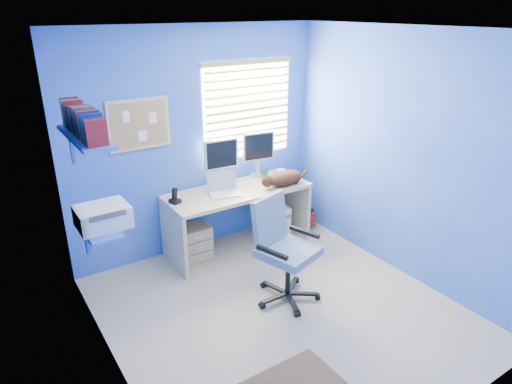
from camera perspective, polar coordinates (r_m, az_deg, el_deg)
floor at (r=4.44m, az=3.08°, el=-14.56°), size 3.00×3.20×0.00m
ceiling at (r=3.56m, az=3.95°, el=19.66°), size 3.00×3.20×0.00m
wall_back at (r=5.13m, az=-7.29°, el=6.13°), size 3.00×0.01×2.50m
wall_front at (r=2.85m, az=23.26°, el=-9.42°), size 3.00×0.01×2.50m
wall_left at (r=3.23m, az=-18.51°, el=-4.80°), size 0.01×3.20×2.50m
wall_right at (r=4.83m, az=17.97°, el=4.18°), size 0.01×3.20×2.50m
desk at (r=5.29m, az=-2.24°, el=-3.40°), size 1.65×0.65×0.74m
laptop at (r=4.97m, az=-3.96°, el=0.85°), size 0.38×0.33×0.22m
monitor_left at (r=5.20m, az=-4.44°, el=3.71°), size 0.41×0.16×0.54m
monitor_right at (r=5.48m, az=0.19°, el=4.75°), size 0.41×0.17×0.54m
phone at (r=4.83m, az=-10.13°, el=-0.42°), size 0.12×0.13×0.17m
mug at (r=5.42m, az=1.00°, el=2.07°), size 0.10×0.09×0.10m
cd_spindle at (r=5.57m, az=3.08°, el=2.47°), size 0.13×0.13×0.07m
cat at (r=5.25m, az=3.56°, el=1.76°), size 0.47×0.26×0.17m
tower_pc at (r=5.59m, az=2.35°, el=-3.56°), size 0.22×0.45×0.45m
drawer_boxes at (r=5.18m, az=-7.78°, el=-6.29°), size 0.35×0.28×0.41m
yellow_book at (r=5.42m, az=2.35°, el=-5.68°), size 0.03×0.17×0.24m
backpack at (r=5.87m, az=6.30°, el=-3.17°), size 0.30×0.26×0.30m
office_chair at (r=4.42m, az=3.49°, el=-8.81°), size 0.74×0.74×1.01m
window_blinds at (r=5.33m, az=-0.94°, el=10.26°), size 1.15×0.05×1.10m
corkboard at (r=4.80m, az=-14.39°, el=8.20°), size 0.64×0.02×0.52m
wall_shelves at (r=3.87m, az=-19.81°, el=2.47°), size 0.42×0.90×1.05m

